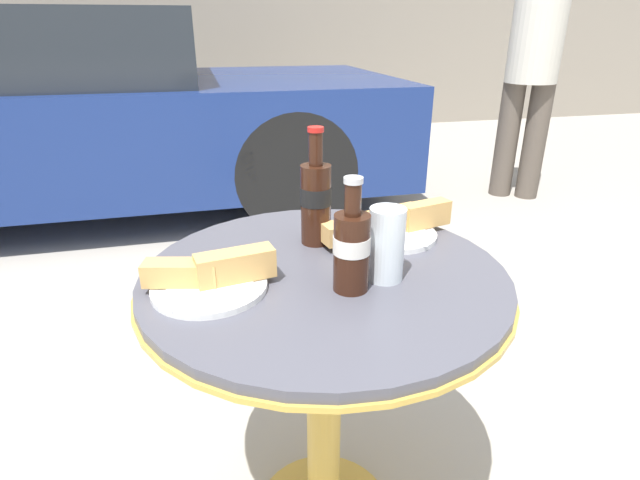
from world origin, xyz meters
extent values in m
cylinder|color=gold|center=(0.00, 0.00, 0.34)|extent=(0.08, 0.08, 0.64)
cylinder|color=gold|center=(0.00, 0.00, 0.66)|extent=(0.73, 0.73, 0.01)
cylinder|color=#4C4C56|center=(0.00, 0.00, 0.67)|extent=(0.72, 0.72, 0.02)
cylinder|color=#33190F|center=(0.02, 0.14, 0.77)|extent=(0.07, 0.07, 0.17)
cylinder|color=black|center=(0.02, 0.14, 0.79)|extent=(0.07, 0.07, 0.04)
cylinder|color=#33190F|center=(0.02, 0.14, 0.89)|extent=(0.03, 0.03, 0.07)
cylinder|color=red|center=(0.02, 0.14, 0.93)|extent=(0.03, 0.03, 0.01)
cylinder|color=#33190F|center=(0.03, -0.08, 0.75)|extent=(0.06, 0.06, 0.14)
cylinder|color=silver|center=(0.03, -0.08, 0.77)|extent=(0.07, 0.07, 0.03)
cylinder|color=#33190F|center=(0.03, -0.08, 0.86)|extent=(0.03, 0.03, 0.06)
cylinder|color=silver|center=(0.03, -0.08, 0.89)|extent=(0.03, 0.03, 0.01)
cylinder|color=#C68923|center=(0.10, -0.06, 0.74)|extent=(0.06, 0.06, 0.11)
cylinder|color=silver|center=(0.10, -0.06, 0.75)|extent=(0.07, 0.07, 0.14)
cylinder|color=white|center=(-0.22, -0.03, 0.69)|extent=(0.21, 0.21, 0.01)
cube|color=white|center=(-0.22, -0.03, 0.70)|extent=(0.17, 0.17, 0.00)
cube|color=tan|center=(-0.27, -0.02, 0.72)|extent=(0.14, 0.08, 0.04)
cube|color=tan|center=(-0.17, -0.02, 0.72)|extent=(0.15, 0.07, 0.05)
cylinder|color=white|center=(0.19, 0.13, 0.69)|extent=(0.20, 0.20, 0.01)
cube|color=white|center=(0.19, 0.13, 0.70)|extent=(0.19, 0.19, 0.00)
cube|color=tan|center=(0.09, 0.10, 0.72)|extent=(0.14, 0.07, 0.04)
cube|color=tan|center=(0.19, 0.13, 0.72)|extent=(0.15, 0.08, 0.05)
cube|color=tan|center=(0.28, 0.14, 0.73)|extent=(0.13, 0.07, 0.06)
cube|color=navy|center=(-0.97, 2.67, 0.51)|extent=(4.13, 1.74, 0.62)
cube|color=#23282D|center=(-1.18, 2.67, 1.02)|extent=(1.98, 1.53, 0.40)
cylinder|color=black|center=(0.31, 3.44, 0.35)|extent=(0.71, 0.21, 0.71)
cylinder|color=black|center=(0.31, 1.91, 0.35)|extent=(0.71, 0.21, 0.71)
cylinder|color=brown|center=(1.89, 2.22, 0.39)|extent=(0.15, 0.15, 0.78)
cylinder|color=brown|center=(2.04, 2.12, 0.39)|extent=(0.15, 0.15, 0.78)
cylinder|color=beige|center=(1.96, 2.17, 1.10)|extent=(0.33, 0.33, 0.63)
camera|label=1|loc=(-0.22, -0.85, 1.12)|focal=28.00mm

